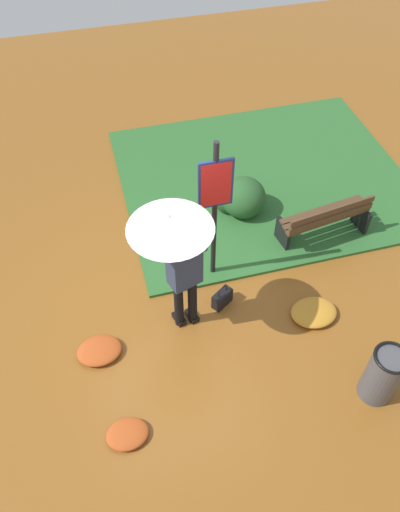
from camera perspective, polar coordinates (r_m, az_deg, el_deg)
The scene contains 11 objects.
ground_plane at distance 6.86m, azimuth -3.99°, elevation -7.11°, with size 18.00×18.00×0.00m, color brown.
grass_verge at distance 8.85m, azimuth 7.21°, elevation 8.72°, with size 4.80×4.00×0.05m.
person_with_umbrella at distance 5.59m, azimuth -2.66°, elevation 1.25°, with size 0.96×0.96×2.04m.
info_sign_post at distance 6.27m, azimuth 1.72°, elevation 6.43°, with size 0.44×0.07×2.30m.
handbag at distance 6.89m, azimuth 2.53°, elevation -4.79°, with size 0.33×0.28×0.37m.
park_bench at distance 7.72m, azimuth 14.04°, elevation 4.02°, with size 1.40×0.56×0.75m.
trash_bin at distance 6.30m, azimuth 20.01°, elevation -12.57°, with size 0.42×0.42×0.83m.
shrub_cluster at distance 8.02m, azimuth 4.61°, elevation 6.57°, with size 0.78×0.71×0.64m.
leaf_pile_near_person at distance 6.10m, azimuth -8.23°, elevation -19.35°, with size 0.49×0.39×0.11m.
leaf_pile_by_bench at distance 6.99m, azimuth 12.79°, elevation -6.25°, with size 0.63×0.51×0.14m.
leaf_pile_far_path at distance 6.63m, azimuth -11.34°, elevation -10.47°, with size 0.57×0.46×0.13m.
Camera 1 is at (0.53, 3.83, 5.67)m, focal length 35.28 mm.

